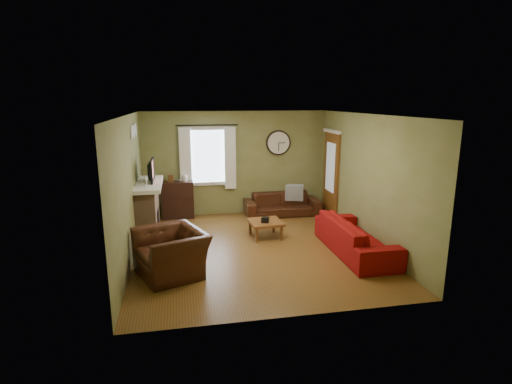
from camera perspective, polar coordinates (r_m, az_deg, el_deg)
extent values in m
cube|color=brown|center=(7.97, -0.16, -8.05)|extent=(4.60, 5.20, 0.00)
cube|color=white|center=(7.44, -0.17, 10.98)|extent=(4.60, 5.20, 0.00)
cube|color=olive|center=(7.53, -17.63, 0.39)|extent=(0.00, 5.20, 2.60)
cube|color=olive|center=(8.33, 15.57, 1.72)|extent=(0.00, 5.20, 2.60)
cube|color=olive|center=(10.12, -2.94, 4.12)|extent=(4.60, 0.00, 2.60)
cube|color=olive|center=(5.15, 5.29, -4.75)|extent=(4.60, 0.00, 2.60)
cube|color=tan|center=(8.80, -15.19, -2.71)|extent=(0.40, 1.40, 1.10)
cube|color=black|center=(8.85, -13.87, -4.21)|extent=(0.04, 0.60, 0.55)
cube|color=white|center=(8.66, -15.23, 1.06)|extent=(0.58, 1.60, 0.08)
imported|color=black|center=(8.76, -15.11, 2.64)|extent=(0.08, 0.60, 0.35)
cube|color=#994C3F|center=(8.75, -14.61, 3.02)|extent=(0.02, 0.62, 0.36)
cylinder|color=white|center=(8.18, -17.34, 8.12)|extent=(0.28, 0.28, 0.03)
cylinder|color=white|center=(8.52, -17.10, 8.32)|extent=(0.28, 0.28, 0.03)
cylinder|color=white|center=(8.87, -16.87, 8.50)|extent=(0.28, 0.28, 0.03)
cylinder|color=black|center=(9.83, -7.00, 9.46)|extent=(0.03, 0.03, 1.50)
cube|color=white|center=(9.89, -10.06, 4.60)|extent=(0.28, 0.04, 1.55)
cube|color=white|center=(9.96, -3.70, 4.84)|extent=(0.28, 0.04, 1.55)
cube|color=brown|center=(10.03, 10.67, 2.37)|extent=(0.05, 0.90, 2.10)
imported|color=brown|center=(9.98, -11.12, 1.79)|extent=(0.27, 0.28, 0.02)
imported|color=#36190D|center=(10.18, 3.75, -1.73)|extent=(1.89, 0.74, 0.55)
cube|color=#98A2B0|center=(10.23, 5.32, -0.11)|extent=(0.42, 0.17, 0.40)
cube|color=#98A2B0|center=(10.26, 5.59, -0.07)|extent=(0.44, 0.26, 0.42)
imported|color=maroon|center=(7.89, 14.03, -6.18)|extent=(0.86, 2.21, 0.64)
imported|color=#36190D|center=(6.90, -12.02, -8.46)|extent=(1.37, 1.45, 0.75)
cube|color=black|center=(8.38, 1.32, -4.08)|extent=(0.19, 0.19, 0.11)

